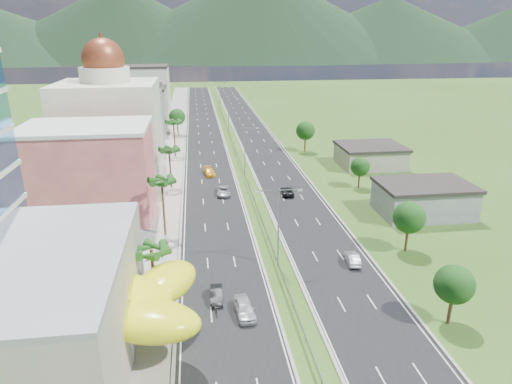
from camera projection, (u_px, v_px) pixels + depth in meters
name	position (u px, v px, depth m)	size (l,w,h in m)	color
ground	(293.00, 308.00, 51.97)	(500.00, 500.00, 0.00)	#2D5119
road_left	(205.00, 138.00, 135.14)	(11.00, 260.00, 0.04)	black
road_right	(255.00, 136.00, 137.02)	(11.00, 260.00, 0.04)	black
sidewalk_left	(173.00, 139.00, 133.94)	(7.00, 260.00, 0.12)	gray
median_guardrail	(236.00, 150.00, 119.05)	(0.10, 216.06, 0.76)	gray
streetlight_median_b	(279.00, 220.00, 59.07)	(6.04, 0.25, 11.00)	gray
streetlight_median_c	(245.00, 147.00, 96.46)	(6.04, 0.25, 11.00)	gray
streetlight_median_d	(228.00, 112.00, 138.52)	(6.04, 0.25, 11.00)	gray
streetlight_median_e	(220.00, 93.00, 180.58)	(6.04, 0.25, 11.00)	gray
lime_canopy	(101.00, 303.00, 44.06)	(18.00, 15.00, 7.40)	yellow
pink_shophouse	(90.00, 173.00, 75.87)	(20.00, 15.00, 15.00)	#C4505B
domed_building	(110.00, 124.00, 96.09)	(20.00, 20.00, 28.70)	beige
midrise_grey	(131.00, 119.00, 120.70)	(16.00, 15.00, 16.00)	gray
midrise_beige	(140.00, 111.00, 141.76)	(16.00, 15.00, 13.00)	#9C9481
midrise_white	(146.00, 93.00, 162.42)	(16.00, 15.00, 18.00)	silver
shed_near	(423.00, 200.00, 78.02)	(15.00, 10.00, 5.00)	gray
shed_far	(370.00, 157.00, 106.41)	(14.00, 12.00, 4.40)	#9C9481
palm_tree_b	(152.00, 253.00, 49.55)	(3.60, 3.60, 8.10)	#47301C
palm_tree_c	(162.00, 183.00, 67.76)	(3.60, 3.60, 9.60)	#47301C
palm_tree_d	(169.00, 151.00, 89.58)	(3.60, 3.60, 8.60)	#47301C
palm_tree_e	(174.00, 123.00, 112.69)	(3.60, 3.60, 9.40)	#47301C
leafy_tree_lfar	(177.00, 117.00, 136.96)	(4.90, 4.90, 8.05)	#47301C
leafy_tree_ra	(454.00, 285.00, 47.72)	(4.20, 4.20, 6.90)	#47301C
leafy_tree_rb	(409.00, 218.00, 63.85)	(4.55, 4.55, 7.47)	#47301C
leafy_tree_rc	(360.00, 167.00, 90.66)	(3.85, 3.85, 6.33)	#47301C
leafy_tree_rd	(305.00, 131.00, 117.80)	(4.90, 4.90, 8.05)	#47301C
mountain_ridge	(260.00, 61.00, 480.08)	(860.00, 140.00, 90.00)	black
car_white_near_left	(244.00, 308.00, 50.44)	(1.97, 4.89, 1.67)	silver
car_dark_left	(216.00, 295.00, 53.35)	(1.43, 4.10, 1.35)	black
car_silver_mid_left	(223.00, 191.00, 87.72)	(2.50, 5.43, 1.51)	#999CA0
car_yellow_far_left	(209.00, 172.00, 99.81)	(2.10, 5.17, 1.50)	gold
car_silver_right	(352.00, 258.00, 61.78)	(1.52, 4.37, 1.44)	#93959A
car_dark_far_right	(287.00, 191.00, 87.82)	(2.28, 4.95, 1.38)	black
motorcycle	(216.00, 309.00, 50.74)	(0.55, 1.82, 1.16)	black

